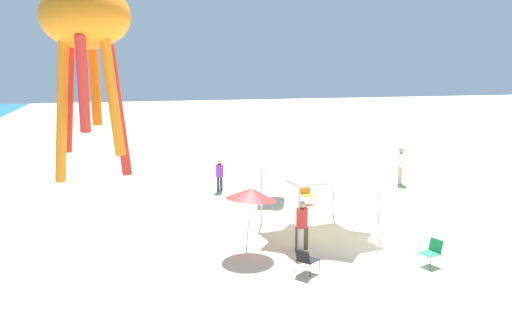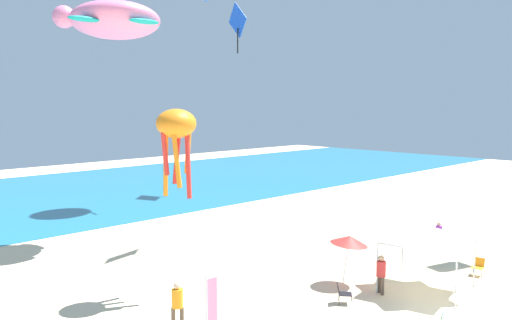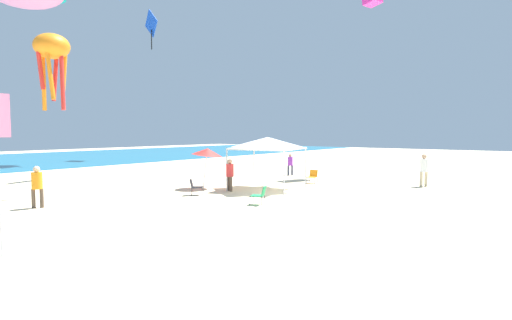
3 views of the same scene
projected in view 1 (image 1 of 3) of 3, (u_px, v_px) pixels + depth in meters
ground at (413, 250)px, 18.91m from camera, size 120.00×120.00×0.10m
canopy_tent at (319, 166)px, 20.33m from camera, size 3.85×3.92×2.88m
beach_umbrella at (251, 194)px, 18.20m from camera, size 1.75×1.75×2.38m
folding_chair_near_cooler at (307, 193)px, 24.45m from camera, size 0.70×0.62×0.82m
folding_chair_left_of_tent at (306, 259)px, 16.66m from camera, size 0.79×0.81×0.82m
folding_chair_right_of_tent at (432, 250)px, 17.37m from camera, size 0.71×0.77×0.82m
person_far_stroller at (302, 221)px, 18.66m from camera, size 0.41×0.42×1.71m
person_near_umbrella at (401, 163)px, 27.97m from camera, size 0.45×0.45×1.89m
person_kite_handler at (220, 173)px, 26.49m from camera, size 0.37×0.37×1.57m
kite_octopus_orange at (86, 27)px, 10.27m from camera, size 1.70×1.70×3.77m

